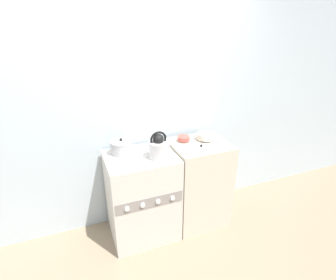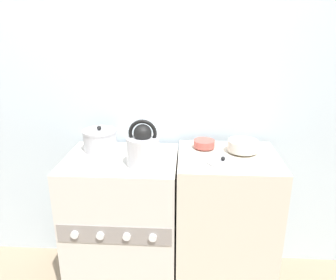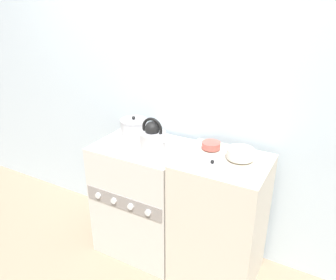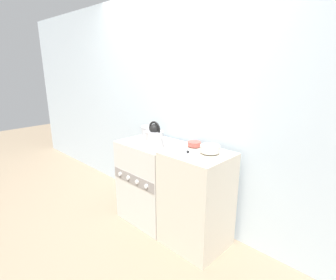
# 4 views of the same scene
# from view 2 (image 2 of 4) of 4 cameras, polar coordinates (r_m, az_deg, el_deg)

# --- Properties ---
(wall_back) EXTENTS (7.00, 0.06, 2.50)m
(wall_back) POSITION_cam_2_polar(r_m,az_deg,el_deg) (2.18, -6.92, 8.52)
(wall_back) COLOR silver
(wall_back) RESTS_ON ground_plane
(stove) EXTENTS (0.67, 0.56, 0.91)m
(stove) POSITION_cam_2_polar(r_m,az_deg,el_deg) (2.17, -7.67, -14.29)
(stove) COLOR beige
(stove) RESTS_ON ground_plane
(counter) EXTENTS (0.58, 0.51, 0.95)m
(counter) POSITION_cam_2_polar(r_m,az_deg,el_deg) (2.13, 9.74, -14.61)
(counter) COLOR beige
(counter) RESTS_ON ground_plane
(kettle) EXTENTS (0.22, 0.18, 0.26)m
(kettle) POSITION_cam_2_polar(r_m,az_deg,el_deg) (1.81, -4.32, -1.33)
(kettle) COLOR silver
(kettle) RESTS_ON stove
(cooking_pot) EXTENTS (0.21, 0.21, 0.16)m
(cooking_pot) POSITION_cam_2_polar(r_m,az_deg,el_deg) (2.08, -11.75, -0.01)
(cooking_pot) COLOR #B2B2B7
(cooking_pot) RESTS_ON stove
(enamel_bowl) EXTENTS (0.18, 0.18, 0.08)m
(enamel_bowl) POSITION_cam_2_polar(r_m,az_deg,el_deg) (1.96, 12.89, -0.98)
(enamel_bowl) COLOR beige
(enamel_bowl) RESTS_ON counter
(small_ceramic_bowl) EXTENTS (0.13, 0.13, 0.05)m
(small_ceramic_bowl) POSITION_cam_2_polar(r_m,az_deg,el_deg) (2.00, 6.31, -0.65)
(small_ceramic_bowl) COLOR #B75147
(small_ceramic_bowl) RESTS_ON counter
(loose_pot_lid) EXTENTS (0.18, 0.18, 0.03)m
(loose_pot_lid) POSITION_cam_2_polar(r_m,az_deg,el_deg) (1.82, 9.54, -3.68)
(loose_pot_lid) COLOR #B2B2B7
(loose_pot_lid) RESTS_ON counter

